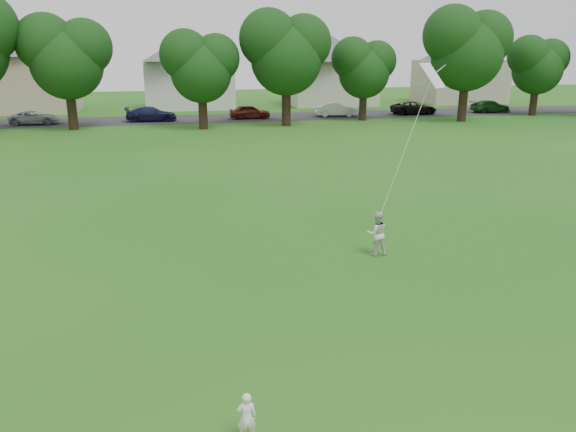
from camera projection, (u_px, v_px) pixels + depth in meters
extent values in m
plane|color=#145714|center=(328.00, 339.00, 12.41)|extent=(160.00, 160.00, 0.00)
cube|color=#2D2D30|center=(196.00, 119.00, 51.65)|extent=(90.00, 7.00, 0.01)
imported|color=white|center=(247.00, 417.00, 9.07)|extent=(0.34, 0.24, 0.89)
imported|color=silver|center=(377.00, 233.00, 17.33)|extent=(0.70, 0.55, 1.39)
plane|color=silver|center=(433.00, 75.00, 17.04)|extent=(1.10, 1.04, 0.72)
cylinder|color=white|center=(405.00, 150.00, 17.14)|extent=(0.01, 0.01, 4.83)
cylinder|color=black|center=(72.00, 108.00, 44.28)|extent=(0.74, 0.74, 3.44)
cylinder|color=black|center=(203.00, 110.00, 44.74)|extent=(0.70, 0.70, 2.99)
cylinder|color=black|center=(286.00, 104.00, 46.53)|extent=(0.75, 0.75, 3.63)
cylinder|color=black|center=(363.00, 104.00, 50.27)|extent=(0.68, 0.68, 2.81)
cylinder|color=black|center=(463.00, 99.00, 49.39)|extent=(0.77, 0.77, 3.82)
cylinder|color=black|center=(534.00, 100.00, 54.05)|extent=(0.69, 0.69, 2.90)
imported|color=#9D9FAB|center=(34.00, 118.00, 47.63)|extent=(4.05, 1.90, 1.12)
imported|color=#111338|center=(151.00, 114.00, 49.67)|extent=(4.47, 1.91, 1.28)
imported|color=#571B11|center=(250.00, 112.00, 51.56)|extent=(3.74, 1.52, 1.27)
imported|color=silver|center=(336.00, 109.00, 53.33)|extent=(4.07, 1.87, 1.29)
imported|color=black|center=(414.00, 108.00, 55.04)|extent=(4.52, 2.19, 1.24)
imported|color=#194B19|center=(490.00, 106.00, 56.83)|extent=(4.15, 1.82, 1.19)
cube|color=#BCAA8D|center=(29.00, 84.00, 56.80)|extent=(9.11, 7.21, 5.47)
pyramid|color=#504D53|center=(21.00, 25.00, 55.17)|extent=(13.15, 13.15, 3.01)
cube|color=silver|center=(189.00, 85.00, 60.28)|extent=(9.19, 6.38, 5.00)
pyramid|color=#504D53|center=(186.00, 33.00, 58.78)|extent=(13.26, 13.26, 2.75)
cube|color=beige|center=(331.00, 83.00, 63.70)|extent=(9.40, 6.33, 4.89)
pyramid|color=#504D53|center=(332.00, 36.00, 62.24)|extent=(13.56, 13.56, 2.69)
cube|color=#B5AA96|center=(459.00, 81.00, 67.11)|extent=(9.40, 7.04, 4.90)
pyramid|color=#504D53|center=(463.00, 36.00, 65.64)|extent=(13.56, 13.56, 2.69)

